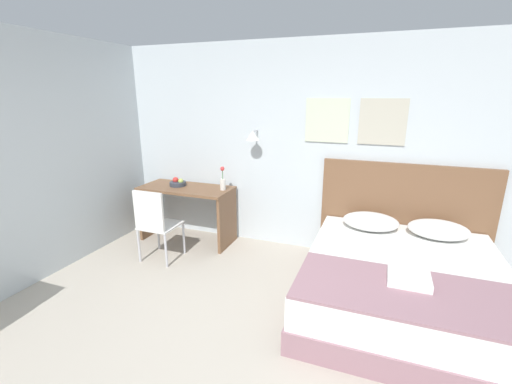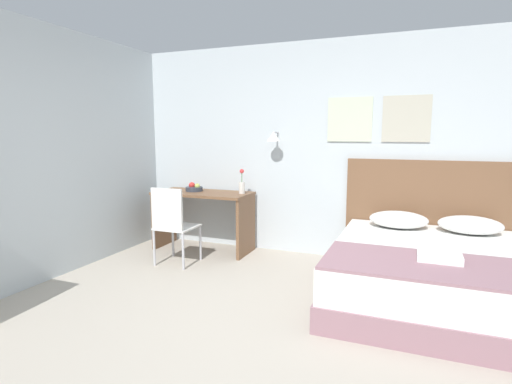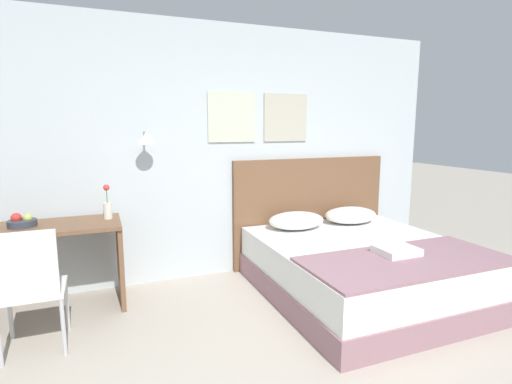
{
  "view_description": "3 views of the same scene",
  "coord_description": "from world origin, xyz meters",
  "px_view_note": "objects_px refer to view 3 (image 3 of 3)",
  "views": [
    {
      "loc": [
        1.02,
        -1.7,
        2.01
      ],
      "look_at": [
        -0.23,
        1.62,
        0.99
      ],
      "focal_mm": 24.0,
      "sensor_mm": 36.0,
      "label": 1
    },
    {
      "loc": [
        1.09,
        -2.35,
        1.53
      ],
      "look_at": [
        -0.36,
        1.29,
        0.96
      ],
      "focal_mm": 28.0,
      "sensor_mm": 36.0,
      "label": 2
    },
    {
      "loc": [
        -1.0,
        -1.54,
        1.62
      ],
      "look_at": [
        0.3,
        1.71,
        1.03
      ],
      "focal_mm": 28.0,
      "sensor_mm": 36.0,
      "label": 3
    }
  ],
  "objects_px": {
    "fruit_bowl": "(22,222)",
    "pillow_left": "(296,220)",
    "throw_blanket": "(408,260)",
    "folded_towel_near_foot": "(397,250)",
    "desk_chair": "(29,283)",
    "pillow_right": "(351,215)",
    "headboard": "(310,211)",
    "flower_vase": "(108,207)",
    "bed": "(363,269)",
    "desk": "(44,252)"
  },
  "relations": [
    {
      "from": "fruit_bowl",
      "to": "desk",
      "type": "bearing_deg",
      "value": -11.21
    },
    {
      "from": "pillow_right",
      "to": "bed",
      "type": "bearing_deg",
      "value": -115.91
    },
    {
      "from": "pillow_left",
      "to": "flower_vase",
      "type": "bearing_deg",
      "value": 178.31
    },
    {
      "from": "pillow_left",
      "to": "flower_vase",
      "type": "xyz_separation_m",
      "value": [
        -1.89,
        0.06,
        0.28
      ]
    },
    {
      "from": "throw_blanket",
      "to": "folded_towel_near_foot",
      "type": "bearing_deg",
      "value": 87.75
    },
    {
      "from": "pillow_left",
      "to": "desk_chair",
      "type": "relative_size",
      "value": 0.67
    },
    {
      "from": "headboard",
      "to": "desk_chair",
      "type": "bearing_deg",
      "value": -160.07
    },
    {
      "from": "folded_towel_near_foot",
      "to": "desk",
      "type": "distance_m",
      "value": 3.01
    },
    {
      "from": "bed",
      "to": "flower_vase",
      "type": "height_order",
      "value": "flower_vase"
    },
    {
      "from": "bed",
      "to": "folded_towel_near_foot",
      "type": "relative_size",
      "value": 6.07
    },
    {
      "from": "desk_chair",
      "to": "fruit_bowl",
      "type": "distance_m",
      "value": 0.79
    },
    {
      "from": "desk",
      "to": "desk_chair",
      "type": "bearing_deg",
      "value": -91.38
    },
    {
      "from": "bed",
      "to": "throw_blanket",
      "type": "distance_m",
      "value": 0.64
    },
    {
      "from": "pillow_left",
      "to": "pillow_right",
      "type": "height_order",
      "value": "same"
    },
    {
      "from": "pillow_left",
      "to": "folded_towel_near_foot",
      "type": "relative_size",
      "value": 1.88
    },
    {
      "from": "pillow_right",
      "to": "folded_towel_near_foot",
      "type": "xyz_separation_m",
      "value": [
        -0.34,
        -1.15,
        -0.03
      ]
    },
    {
      "from": "folded_towel_near_foot",
      "to": "desk_chair",
      "type": "xyz_separation_m",
      "value": [
        -2.8,
        0.45,
        -0.03
      ]
    },
    {
      "from": "headboard",
      "to": "desk_chair",
      "type": "height_order",
      "value": "headboard"
    },
    {
      "from": "folded_towel_near_foot",
      "to": "flower_vase",
      "type": "distance_m",
      "value": 2.57
    },
    {
      "from": "folded_towel_near_foot",
      "to": "fruit_bowl",
      "type": "relative_size",
      "value": 1.46
    },
    {
      "from": "desk_chair",
      "to": "pillow_left",
      "type": "bearing_deg",
      "value": 16.03
    },
    {
      "from": "flower_vase",
      "to": "throw_blanket",
      "type": "bearing_deg",
      "value": -31.05
    },
    {
      "from": "folded_towel_near_foot",
      "to": "fruit_bowl",
      "type": "height_order",
      "value": "fruit_bowl"
    },
    {
      "from": "fruit_bowl",
      "to": "pillow_left",
      "type": "bearing_deg",
      "value": -0.62
    },
    {
      "from": "desk",
      "to": "pillow_right",
      "type": "bearing_deg",
      "value": 0.02
    },
    {
      "from": "pillow_right",
      "to": "throw_blanket",
      "type": "relative_size",
      "value": 0.35
    },
    {
      "from": "folded_towel_near_foot",
      "to": "fruit_bowl",
      "type": "bearing_deg",
      "value": 158.01
    },
    {
      "from": "flower_vase",
      "to": "headboard",
      "type": "bearing_deg",
      "value": 6.46
    },
    {
      "from": "pillow_left",
      "to": "throw_blanket",
      "type": "bearing_deg",
      "value": -74.95
    },
    {
      "from": "fruit_bowl",
      "to": "bed",
      "type": "bearing_deg",
      "value": -14.28
    },
    {
      "from": "desk_chair",
      "to": "headboard",
      "type": "bearing_deg",
      "value": 19.93
    },
    {
      "from": "headboard",
      "to": "flower_vase",
      "type": "bearing_deg",
      "value": -173.54
    },
    {
      "from": "headboard",
      "to": "pillow_right",
      "type": "height_order",
      "value": "headboard"
    },
    {
      "from": "pillow_right",
      "to": "desk_chair",
      "type": "xyz_separation_m",
      "value": [
        -3.14,
        -0.7,
        -0.07
      ]
    },
    {
      "from": "pillow_left",
      "to": "pillow_right",
      "type": "bearing_deg",
      "value": 0.0
    },
    {
      "from": "throw_blanket",
      "to": "folded_towel_near_foot",
      "type": "relative_size",
      "value": 5.31
    },
    {
      "from": "folded_towel_near_foot",
      "to": "throw_blanket",
      "type": "bearing_deg",
      "value": -92.25
    },
    {
      "from": "headboard",
      "to": "throw_blanket",
      "type": "bearing_deg",
      "value": -90.0
    },
    {
      "from": "pillow_right",
      "to": "flower_vase",
      "type": "xyz_separation_m",
      "value": [
        -2.59,
        0.06,
        0.28
      ]
    },
    {
      "from": "bed",
      "to": "flower_vase",
      "type": "bearing_deg",
      "value": 161.0
    },
    {
      "from": "throw_blanket",
      "to": "flower_vase",
      "type": "relative_size",
      "value": 5.53
    },
    {
      "from": "pillow_left",
      "to": "desk_chair",
      "type": "bearing_deg",
      "value": -163.97
    },
    {
      "from": "pillow_left",
      "to": "folded_towel_near_foot",
      "type": "height_order",
      "value": "pillow_left"
    },
    {
      "from": "folded_towel_near_foot",
      "to": "flower_vase",
      "type": "height_order",
      "value": "flower_vase"
    },
    {
      "from": "throw_blanket",
      "to": "desk_chair",
      "type": "bearing_deg",
      "value": 168.06
    },
    {
      "from": "desk",
      "to": "fruit_bowl",
      "type": "bearing_deg",
      "value": 168.79
    },
    {
      "from": "bed",
      "to": "folded_towel_near_foot",
      "type": "height_order",
      "value": "folded_towel_near_foot"
    },
    {
      "from": "pillow_right",
      "to": "desk",
      "type": "xyz_separation_m",
      "value": [
        -3.13,
        -0.0,
        -0.06
      ]
    },
    {
      "from": "desk_chair",
      "to": "flower_vase",
      "type": "xyz_separation_m",
      "value": [
        0.55,
        0.76,
        0.35
      ]
    },
    {
      "from": "throw_blanket",
      "to": "desk",
      "type": "xyz_separation_m",
      "value": [
        -2.78,
        1.29,
        0.02
      ]
    }
  ]
}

